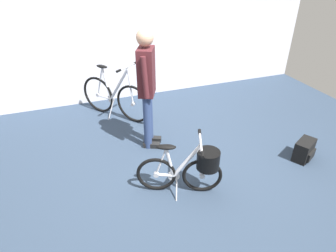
% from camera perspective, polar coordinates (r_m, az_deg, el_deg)
% --- Properties ---
extents(ground_plane, '(7.50, 7.50, 0.00)m').
position_cam_1_polar(ground_plane, '(3.84, 1.63, -8.21)').
color(ground_plane, '#2D3D51').
extents(back_wall, '(7.50, 0.10, 2.61)m').
position_cam_1_polar(back_wall, '(5.48, -8.14, 18.69)').
color(back_wall, silver).
rests_on(back_wall, ground_plane).
extents(folding_bike_foreground, '(0.94, 0.54, 0.71)m').
position_cam_1_polar(folding_bike_foreground, '(3.28, 4.54, -8.19)').
color(folding_bike_foreground, black).
rests_on(folding_bike_foreground, ground_plane).
extents(display_bike_left, '(0.95, 1.10, 0.98)m').
position_cam_1_polar(display_bike_left, '(4.95, -10.60, 5.72)').
color(display_bike_left, black).
rests_on(display_bike_left, ground_plane).
extents(visitor_near_wall, '(0.36, 0.49, 1.68)m').
position_cam_1_polar(visitor_near_wall, '(3.84, -4.23, 8.45)').
color(visitor_near_wall, navy).
rests_on(visitor_near_wall, ground_plane).
extents(backpack_on_floor, '(0.38, 0.32, 0.28)m').
position_cam_1_polar(backpack_on_floor, '(4.33, 25.62, -4.38)').
color(backpack_on_floor, black).
rests_on(backpack_on_floor, ground_plane).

